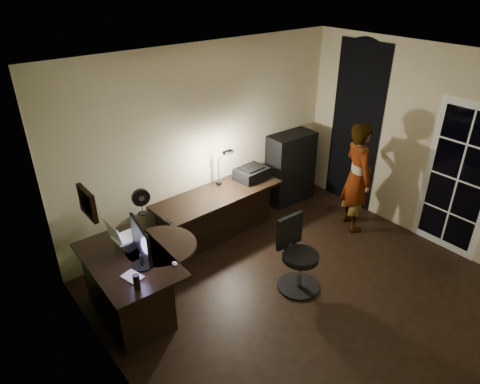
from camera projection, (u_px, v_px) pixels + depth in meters
floor at (303, 292)px, 5.26m from camera, size 4.50×4.00×0.01m
ceiling at (323, 68)px, 3.97m from camera, size 4.50×4.00×0.01m
wall_back at (206, 142)px, 5.99m from camera, size 4.50×0.01×2.70m
wall_left at (115, 281)px, 3.38m from camera, size 0.01×4.00×2.70m
wall_right at (425, 146)px, 5.86m from camera, size 0.01×4.00×2.70m
green_wall_overlay at (117, 281)px, 3.39m from camera, size 0.00×4.00×2.70m
arched_doorway at (356, 127)px, 6.66m from camera, size 0.01×0.90×2.60m
french_door at (458, 180)px, 5.61m from camera, size 0.02×0.92×2.10m
framed_picture at (87, 203)px, 3.47m from camera, size 0.04×0.30×0.25m
desk_left at (132, 286)px, 4.78m from camera, size 0.83×1.33×0.76m
desk_right at (219, 215)px, 6.16m from camera, size 1.93×0.75×0.72m
cabinet at (290, 168)px, 7.02m from camera, size 0.79×0.42×1.17m
laptop_stand at (130, 241)px, 4.79m from camera, size 0.31×0.28×0.11m
laptop at (128, 228)px, 4.70m from camera, size 0.37×0.35×0.24m
monitor at (140, 252)px, 4.40m from camera, size 0.20×0.56×0.36m
mouse at (175, 264)px, 4.49m from camera, size 0.07×0.09×0.03m
phone at (168, 221)px, 5.24m from camera, size 0.08×0.12×0.01m
pen at (147, 251)px, 4.71m from camera, size 0.03×0.13×0.01m
speaker at (137, 282)px, 4.13m from camera, size 0.08×0.08×0.17m
notepad at (132, 277)px, 4.32m from camera, size 0.20×0.24×0.01m
desk_fan at (141, 202)px, 5.45m from camera, size 0.25×0.17×0.36m
headphones at (242, 171)px, 6.57m from camera, size 0.20×0.09×0.09m
printer at (251, 173)px, 6.35m from camera, size 0.48×0.39×0.20m
desk_lamp at (218, 165)px, 6.07m from camera, size 0.17×0.31×0.66m
office_chair at (301, 257)px, 5.11m from camera, size 0.54×0.54×0.94m
person at (357, 177)px, 6.17m from camera, size 0.61×0.70×1.66m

